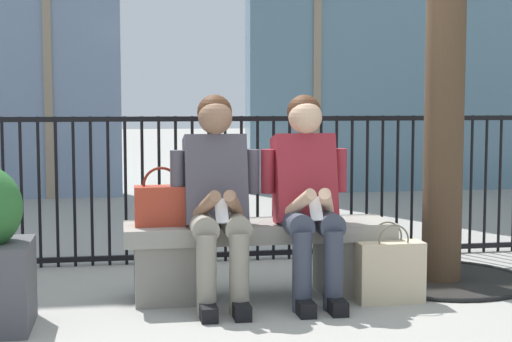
# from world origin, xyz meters

# --- Properties ---
(ground_plane) EXTENTS (60.00, 60.00, 0.00)m
(ground_plane) POSITION_xyz_m (0.00, 0.00, 0.00)
(ground_plane) COLOR #9E9B93
(stone_bench) EXTENTS (1.60, 0.44, 0.45)m
(stone_bench) POSITION_xyz_m (0.00, 0.00, 0.27)
(stone_bench) COLOR gray
(stone_bench) RESTS_ON ground
(seated_person_with_phone) EXTENTS (0.52, 0.66, 1.21)m
(seated_person_with_phone) POSITION_xyz_m (-0.27, -0.13, 0.65)
(seated_person_with_phone) COLOR gray
(seated_person_with_phone) RESTS_ON ground
(seated_person_companion) EXTENTS (0.52, 0.66, 1.21)m
(seated_person_companion) POSITION_xyz_m (0.27, -0.13, 0.65)
(seated_person_companion) COLOR #383D4C
(seated_person_companion) RESTS_ON ground
(handbag_on_bench) EXTENTS (0.31, 0.16, 0.34)m
(handbag_on_bench) POSITION_xyz_m (-0.58, -0.01, 0.57)
(handbag_on_bench) COLOR #B23823
(handbag_on_bench) RESTS_ON stone_bench
(shopping_bag) EXTENTS (0.39, 0.16, 0.47)m
(shopping_bag) POSITION_xyz_m (0.73, -0.27, 0.18)
(shopping_bag) COLOR beige
(shopping_bag) RESTS_ON ground
(plaza_railing) EXTENTS (9.73, 0.04, 1.07)m
(plaza_railing) POSITION_xyz_m (-0.00, 1.07, 0.54)
(plaza_railing) COLOR black
(plaza_railing) RESTS_ON ground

